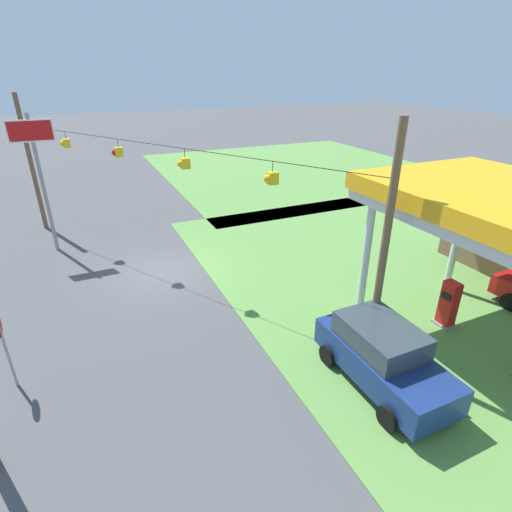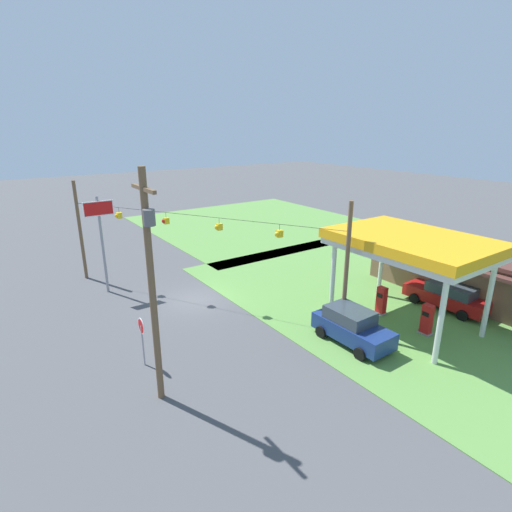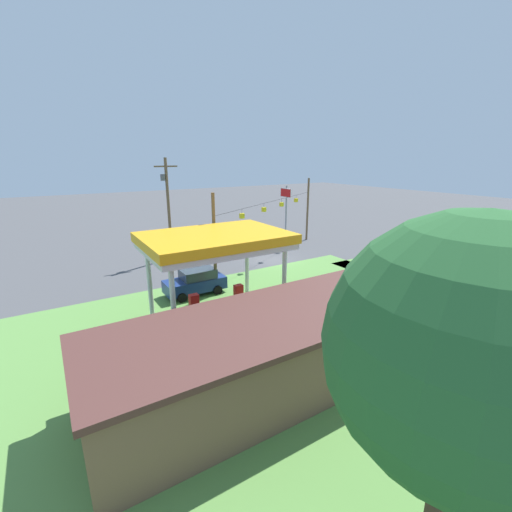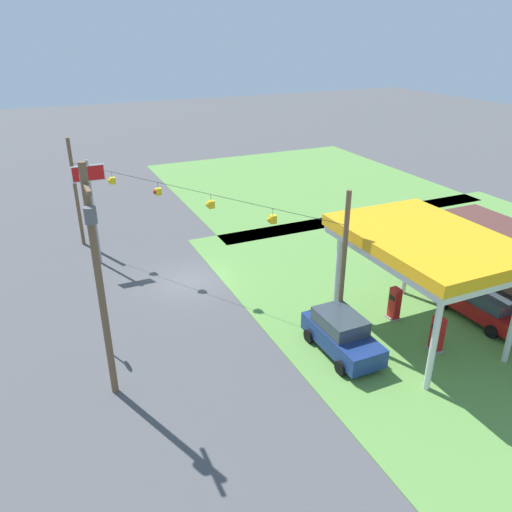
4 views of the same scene
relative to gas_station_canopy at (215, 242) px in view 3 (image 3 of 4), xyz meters
The scene contains 13 objects.
ground_plane 13.91m from the gas_station_canopy, 139.92° to the right, with size 160.00×160.00×0.00m, color #4C4C4F.
grass_verge_station_corner 9.06m from the gas_station_canopy, 74.89° to the left, with size 36.00×28.00×0.04m, color #5B8E42.
gas_station_canopy is the anchor object (origin of this frame).
gas_station_store 8.10m from the gas_station_canopy, 81.81° to the left, with size 15.10×6.06×3.33m.
fuel_pump_near 4.27m from the gas_station_canopy, behind, with size 0.71×0.56×1.78m.
fuel_pump_far 4.27m from the gas_station_canopy, ahead, with size 0.71×0.56×1.78m.
car_at_pumps_front 5.64m from the gas_station_canopy, 93.12° to the right, with size 4.40×2.13×1.90m.
car_at_pumps_rear 5.71m from the gas_station_canopy, 85.35° to the left, with size 5.13×2.29×1.70m.
stop_sign_roadside 14.94m from the gas_station_canopy, 107.99° to the right, with size 0.80×0.08×2.50m.
stop_sign_overhead 19.53m from the gas_station_canopy, 139.05° to the right, with size 0.22×1.94×6.72m.
utility_pole_main 14.31m from the gas_station_canopy, 96.88° to the right, with size 2.20×0.44×9.72m.
signal_span_gantry 13.08m from the gas_station_canopy, 139.88° to the right, with size 17.19×10.24×7.41m.
tree_behind_station 15.48m from the gas_station_canopy, 83.45° to the left, with size 5.61×5.61×8.85m.
Camera 3 is at (18.37, 26.61, 9.69)m, focal length 24.00 mm.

